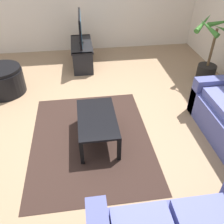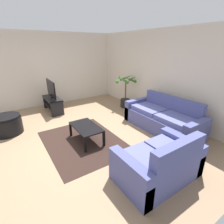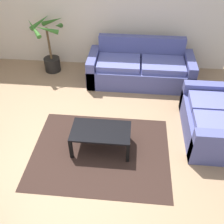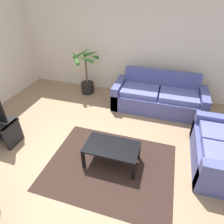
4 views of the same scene
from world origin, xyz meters
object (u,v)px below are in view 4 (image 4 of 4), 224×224
(potted_palm, at_px, (87,76))
(couch_loveseat, at_px, (224,153))
(couch_main, at_px, (158,98))
(coffee_table, at_px, (112,149))

(potted_palm, bearing_deg, couch_loveseat, -28.96)
(couch_loveseat, bearing_deg, couch_main, 129.11)
(couch_loveseat, distance_m, coffee_table, 1.92)
(couch_main, xyz_separation_m, coffee_table, (-0.59, -2.06, 0.04))
(couch_loveseat, distance_m, potted_palm, 3.78)
(couch_loveseat, xyz_separation_m, coffee_table, (-1.86, -0.50, 0.04))
(couch_main, xyz_separation_m, couch_loveseat, (1.26, -1.55, -0.01))
(couch_loveseat, xyz_separation_m, potted_palm, (-3.30, 1.83, 0.22))
(coffee_table, bearing_deg, couch_main, 73.89)
(couch_loveseat, height_order, potted_palm, potted_palm)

